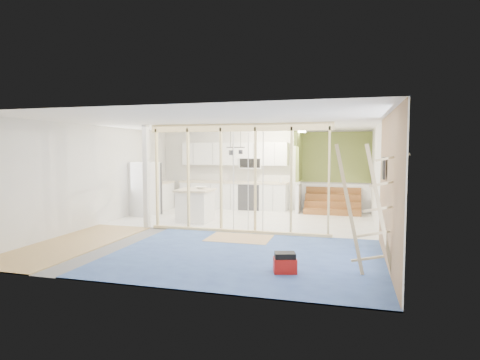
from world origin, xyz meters
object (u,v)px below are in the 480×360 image
(fridge, at_px, (144,189))
(ladder, at_px, (368,210))
(island, at_px, (195,206))
(toolbox, at_px, (285,264))

(fridge, distance_m, ladder, 7.59)
(island, relative_size, toolbox, 2.24)
(toolbox, bearing_deg, fridge, 122.16)
(island, bearing_deg, toolbox, -50.92)
(island, height_order, ladder, ladder)
(ladder, bearing_deg, island, 137.28)
(fridge, xyz_separation_m, toolbox, (4.98, -4.52, -0.64))
(island, relative_size, ladder, 0.46)
(fridge, bearing_deg, toolbox, -22.58)
(toolbox, relative_size, ladder, 0.20)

